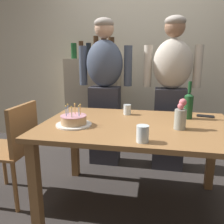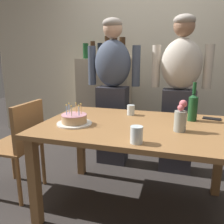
{
  "view_description": "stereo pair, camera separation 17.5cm",
  "coord_description": "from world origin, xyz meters",
  "px_view_note": "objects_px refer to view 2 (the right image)",
  "views": [
    {
      "loc": [
        0.13,
        -1.72,
        1.26
      ],
      "look_at": [
        -0.19,
        -0.05,
        0.84
      ],
      "focal_mm": 36.39,
      "sensor_mm": 36.0,
      "label": 1
    },
    {
      "loc": [
        0.3,
        -1.68,
        1.26
      ],
      "look_at": [
        -0.19,
        -0.05,
        0.84
      ],
      "focal_mm": 36.39,
      "sensor_mm": 36.0,
      "label": 2
    }
  ],
  "objects_px": {
    "water_glass_near": "(137,135)",
    "person_woman_cardigan": "(179,94)",
    "water_glass_far": "(131,110)",
    "cell_phone": "(212,119)",
    "birthday_cake": "(74,120)",
    "wine_bottle": "(193,106)",
    "flower_vase": "(181,118)",
    "dining_chair": "(21,141)",
    "person_man_bearded": "(113,91)"
  },
  "relations": [
    {
      "from": "water_glass_near",
      "to": "dining_chair",
      "type": "bearing_deg",
      "value": 164.6
    },
    {
      "from": "birthday_cake",
      "to": "cell_phone",
      "type": "xyz_separation_m",
      "value": [
        1.05,
        0.47,
        -0.03
      ]
    },
    {
      "from": "water_glass_near",
      "to": "dining_chair",
      "type": "distance_m",
      "value": 1.18
    },
    {
      "from": "person_man_bearded",
      "to": "flower_vase",
      "type": "bearing_deg",
      "value": 131.07
    },
    {
      "from": "birthday_cake",
      "to": "wine_bottle",
      "type": "height_order",
      "value": "wine_bottle"
    },
    {
      "from": "water_glass_near",
      "to": "person_woman_cardigan",
      "type": "height_order",
      "value": "person_woman_cardigan"
    },
    {
      "from": "water_glass_near",
      "to": "wine_bottle",
      "type": "height_order",
      "value": "wine_bottle"
    },
    {
      "from": "water_glass_far",
      "to": "person_man_bearded",
      "type": "relative_size",
      "value": 0.06
    },
    {
      "from": "flower_vase",
      "to": "person_man_bearded",
      "type": "height_order",
      "value": "person_man_bearded"
    },
    {
      "from": "cell_phone",
      "to": "person_man_bearded",
      "type": "xyz_separation_m",
      "value": [
        -1.02,
        0.46,
        0.13
      ]
    },
    {
      "from": "birthday_cake",
      "to": "water_glass_far",
      "type": "relative_size",
      "value": 3.0
    },
    {
      "from": "flower_vase",
      "to": "water_glass_near",
      "type": "bearing_deg",
      "value": -128.81
    },
    {
      "from": "wine_bottle",
      "to": "person_woman_cardigan",
      "type": "height_order",
      "value": "person_woman_cardigan"
    },
    {
      "from": "wine_bottle",
      "to": "person_woman_cardigan",
      "type": "relative_size",
      "value": 0.19
    },
    {
      "from": "birthday_cake",
      "to": "person_woman_cardigan",
      "type": "height_order",
      "value": "person_woman_cardigan"
    },
    {
      "from": "birthday_cake",
      "to": "water_glass_near",
      "type": "bearing_deg",
      "value": -25.03
    },
    {
      "from": "birthday_cake",
      "to": "wine_bottle",
      "type": "bearing_deg",
      "value": 22.87
    },
    {
      "from": "person_man_bearded",
      "to": "person_woman_cardigan",
      "type": "distance_m",
      "value": 0.74
    },
    {
      "from": "cell_phone",
      "to": "person_woman_cardigan",
      "type": "bearing_deg",
      "value": 132.79
    },
    {
      "from": "dining_chair",
      "to": "wine_bottle",
      "type": "bearing_deg",
      "value": 102.51
    },
    {
      "from": "water_glass_near",
      "to": "flower_vase",
      "type": "relative_size",
      "value": 0.47
    },
    {
      "from": "birthday_cake",
      "to": "wine_bottle",
      "type": "xyz_separation_m",
      "value": [
        0.89,
        0.37,
        0.08
      ]
    },
    {
      "from": "wine_bottle",
      "to": "person_man_bearded",
      "type": "relative_size",
      "value": 0.19
    },
    {
      "from": "flower_vase",
      "to": "person_woman_cardigan",
      "type": "bearing_deg",
      "value": 91.38
    },
    {
      "from": "flower_vase",
      "to": "dining_chair",
      "type": "relative_size",
      "value": 0.26
    },
    {
      "from": "water_glass_far",
      "to": "dining_chair",
      "type": "bearing_deg",
      "value": -158.7
    },
    {
      "from": "water_glass_far",
      "to": "cell_phone",
      "type": "height_order",
      "value": "water_glass_far"
    },
    {
      "from": "water_glass_near",
      "to": "dining_chair",
      "type": "relative_size",
      "value": 0.12
    },
    {
      "from": "water_glass_near",
      "to": "flower_vase",
      "type": "bearing_deg",
      "value": 51.19
    },
    {
      "from": "water_glass_near",
      "to": "flower_vase",
      "type": "height_order",
      "value": "flower_vase"
    },
    {
      "from": "cell_phone",
      "to": "person_man_bearded",
      "type": "distance_m",
      "value": 1.12
    },
    {
      "from": "person_woman_cardigan",
      "to": "cell_phone",
      "type": "bearing_deg",
      "value": 121.34
    },
    {
      "from": "water_glass_near",
      "to": "person_woman_cardigan",
      "type": "xyz_separation_m",
      "value": [
        0.23,
        1.18,
        0.08
      ]
    },
    {
      "from": "cell_phone",
      "to": "birthday_cake",
      "type": "bearing_deg",
      "value": -144.36
    },
    {
      "from": "wine_bottle",
      "to": "dining_chair",
      "type": "relative_size",
      "value": 0.37
    },
    {
      "from": "wine_bottle",
      "to": "cell_phone",
      "type": "distance_m",
      "value": 0.22
    },
    {
      "from": "birthday_cake",
      "to": "cell_phone",
      "type": "height_order",
      "value": "birthday_cake"
    },
    {
      "from": "wine_bottle",
      "to": "person_man_bearded",
      "type": "height_order",
      "value": "person_man_bearded"
    },
    {
      "from": "birthday_cake",
      "to": "flower_vase",
      "type": "xyz_separation_m",
      "value": [
        0.79,
        0.06,
        0.06
      ]
    },
    {
      "from": "dining_chair",
      "to": "person_woman_cardigan",
      "type": "bearing_deg",
      "value": 123.3
    },
    {
      "from": "person_woman_cardigan",
      "to": "dining_chair",
      "type": "bearing_deg",
      "value": 33.3
    },
    {
      "from": "person_woman_cardigan",
      "to": "dining_chair",
      "type": "distance_m",
      "value": 1.64
    },
    {
      "from": "person_man_bearded",
      "to": "dining_chair",
      "type": "bearing_deg",
      "value": 55.65
    },
    {
      "from": "birthday_cake",
      "to": "cell_phone",
      "type": "distance_m",
      "value": 1.15
    },
    {
      "from": "wine_bottle",
      "to": "cell_phone",
      "type": "relative_size",
      "value": 2.21
    },
    {
      "from": "person_woman_cardigan",
      "to": "dining_chair",
      "type": "relative_size",
      "value": 1.9
    },
    {
      "from": "person_woman_cardigan",
      "to": "water_glass_far",
      "type": "bearing_deg",
      "value": 51.55
    },
    {
      "from": "birthday_cake",
      "to": "water_glass_near",
      "type": "xyz_separation_m",
      "value": [
        0.54,
        -0.25,
        0.02
      ]
    },
    {
      "from": "wine_bottle",
      "to": "person_woman_cardigan",
      "type": "bearing_deg",
      "value": 101.59
    },
    {
      "from": "dining_chair",
      "to": "water_glass_near",
      "type": "bearing_deg",
      "value": 74.6
    }
  ]
}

